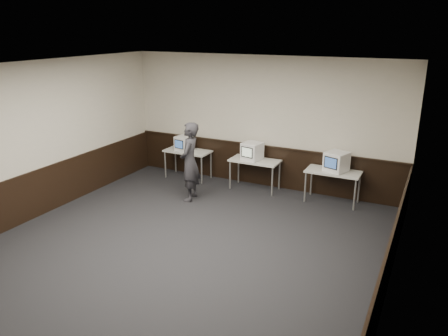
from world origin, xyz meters
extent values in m
plane|color=black|center=(0.00, 0.00, 0.00)|extent=(8.00, 8.00, 0.00)
plane|color=white|center=(0.00, 0.00, 3.20)|extent=(8.00, 8.00, 0.00)
plane|color=beige|center=(0.00, 4.00, 1.60)|extent=(7.00, 0.00, 7.00)
plane|color=beige|center=(-3.50, 0.00, 1.60)|extent=(0.00, 8.00, 8.00)
plane|color=beige|center=(3.50, 0.00, 1.60)|extent=(0.00, 8.00, 8.00)
cube|color=black|center=(0.00, 3.98, 0.50)|extent=(6.98, 0.04, 1.00)
cube|color=black|center=(-3.48, 0.00, 0.50)|extent=(0.04, 7.98, 1.00)
cube|color=black|center=(3.48, 0.00, 0.50)|extent=(0.04, 7.98, 1.00)
cube|color=black|center=(0.00, 3.96, 1.02)|extent=(6.98, 0.06, 0.04)
cube|color=silver|center=(-1.90, 3.60, 0.73)|extent=(1.20, 0.60, 0.04)
cylinder|color=#999999|center=(-2.45, 3.35, 0.35)|extent=(0.04, 0.04, 0.71)
cylinder|color=#999999|center=(-1.35, 3.35, 0.35)|extent=(0.04, 0.04, 0.71)
cylinder|color=#999999|center=(-2.45, 3.85, 0.35)|extent=(0.04, 0.04, 0.71)
cylinder|color=#999999|center=(-1.35, 3.85, 0.35)|extent=(0.04, 0.04, 0.71)
cube|color=silver|center=(0.00, 3.60, 0.73)|extent=(1.20, 0.60, 0.04)
cylinder|color=#999999|center=(-0.55, 3.35, 0.35)|extent=(0.04, 0.04, 0.71)
cylinder|color=#999999|center=(0.55, 3.35, 0.35)|extent=(0.04, 0.04, 0.71)
cylinder|color=#999999|center=(-0.55, 3.85, 0.35)|extent=(0.04, 0.04, 0.71)
cylinder|color=#999999|center=(0.55, 3.85, 0.35)|extent=(0.04, 0.04, 0.71)
cube|color=silver|center=(1.90, 3.60, 0.73)|extent=(1.20, 0.60, 0.04)
cylinder|color=#999999|center=(1.35, 3.35, 0.35)|extent=(0.04, 0.04, 0.71)
cylinder|color=#999999|center=(2.45, 3.35, 0.35)|extent=(0.04, 0.04, 0.71)
cylinder|color=#999999|center=(1.35, 3.85, 0.35)|extent=(0.04, 0.04, 0.71)
cylinder|color=#999999|center=(2.45, 3.85, 0.35)|extent=(0.04, 0.04, 0.71)
cube|color=white|center=(-1.98, 3.56, 0.94)|extent=(0.44, 0.46, 0.38)
cube|color=black|center=(-2.01, 3.36, 0.96)|extent=(0.28, 0.06, 0.23)
cube|color=#325895|center=(-2.01, 3.35, 0.96)|extent=(0.24, 0.05, 0.19)
cube|color=white|center=(-0.08, 3.60, 0.96)|extent=(0.50, 0.51, 0.42)
cube|color=black|center=(-0.12, 3.38, 0.98)|extent=(0.32, 0.07, 0.25)
cube|color=#AAB9A2|center=(-0.12, 3.37, 0.98)|extent=(0.27, 0.05, 0.21)
cube|color=white|center=(1.95, 3.61, 0.97)|extent=(0.57, 0.58, 0.44)
cube|color=black|center=(1.87, 3.39, 0.99)|extent=(0.32, 0.13, 0.26)
cube|color=#325595|center=(1.87, 3.38, 0.99)|extent=(0.27, 0.10, 0.22)
imported|color=#29282D|center=(-1.07, 2.32, 0.91)|extent=(0.58, 0.75, 1.82)
camera|label=1|loc=(3.84, -5.78, 3.85)|focal=35.00mm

